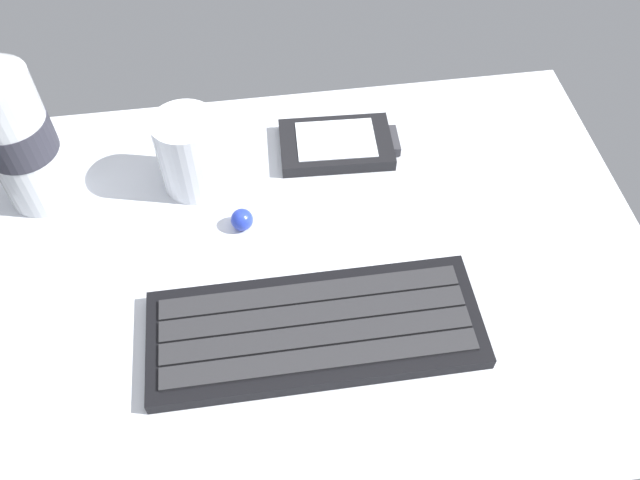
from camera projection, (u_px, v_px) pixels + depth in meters
ground_plane at (320, 267)px, 63.70cm from camera, size 64.00×48.00×2.80cm
keyboard at (315, 329)px, 57.53cm from camera, size 29.03×11.07×1.70cm
handheld_device at (337, 144)px, 71.43cm from camera, size 13.06×8.18×1.50cm
juice_cup at (190, 156)px, 65.97cm from camera, size 6.40×6.40×8.50cm
water_bottle at (13, 129)px, 60.91cm from camera, size 6.73×6.73×20.80cm
trackball_mouse at (242, 220)px, 64.58cm from camera, size 2.20×2.20×2.20cm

